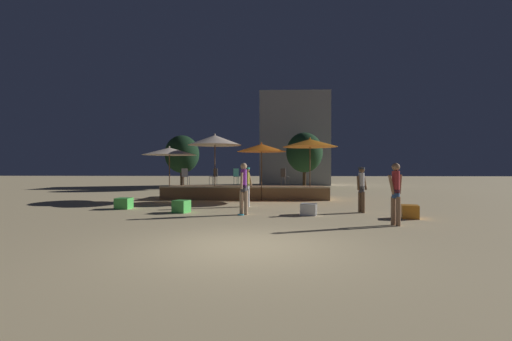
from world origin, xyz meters
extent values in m
plane|color=#D1B784|center=(0.00, 0.00, 0.00)|extent=(120.00, 120.00, 0.00)
cube|color=olive|center=(-0.82, 11.21, 0.31)|extent=(8.58, 2.57, 0.62)
cube|color=#CCB793|center=(-0.82, 9.97, 0.66)|extent=(8.58, 0.12, 0.08)
cylinder|color=brown|center=(0.06, 9.91, 1.22)|extent=(0.05, 0.05, 2.44)
cone|color=orange|center=(0.06, 9.91, 2.63)|extent=(2.47, 2.47, 0.39)
sphere|color=orange|center=(0.06, 9.91, 2.87)|extent=(0.08, 0.08, 0.08)
cylinder|color=brown|center=(2.52, 10.32, 1.35)|extent=(0.05, 0.05, 2.70)
cone|color=orange|center=(2.52, 10.32, 2.90)|extent=(2.78, 2.78, 0.40)
sphere|color=orange|center=(2.52, 10.32, 3.14)|extent=(0.08, 0.08, 0.08)
cylinder|color=brown|center=(-2.29, 9.96, 1.39)|extent=(0.05, 0.05, 2.78)
cone|color=beige|center=(-2.29, 9.96, 3.03)|extent=(2.69, 2.69, 0.51)
sphere|color=beige|center=(-2.29, 9.96, 3.33)|extent=(0.08, 0.08, 0.08)
cylinder|color=brown|center=(-4.64, 10.07, 1.15)|extent=(0.05, 0.05, 2.29)
cone|color=beige|center=(-4.64, 10.07, 2.48)|extent=(2.73, 2.73, 0.37)
sphere|color=beige|center=(-4.64, 10.07, 2.71)|extent=(0.08, 0.08, 0.08)
cube|color=#4CC651|center=(-5.34, 6.26, 0.22)|extent=(0.58, 0.58, 0.43)
cube|color=orange|center=(5.04, 4.15, 0.22)|extent=(0.62, 0.62, 0.43)
cube|color=#4CC651|center=(-2.74, 5.23, 0.23)|extent=(0.64, 0.64, 0.45)
cube|color=white|center=(1.85, 4.82, 0.20)|extent=(0.64, 0.64, 0.39)
cylinder|color=#997051|center=(4.12, 2.65, 0.41)|extent=(0.13, 0.13, 0.82)
cylinder|color=#997051|center=(4.04, 2.80, 0.41)|extent=(0.13, 0.13, 0.82)
cylinder|color=#2D4C7F|center=(4.08, 2.72, 0.90)|extent=(0.21, 0.21, 0.24)
cylinder|color=#B22D33|center=(4.08, 2.72, 1.24)|extent=(0.21, 0.21, 0.63)
cylinder|color=#997051|center=(4.23, 2.81, 1.17)|extent=(0.16, 0.14, 0.57)
cylinder|color=#997051|center=(3.93, 2.64, 1.17)|extent=(0.25, 0.19, 0.56)
sphere|color=#997051|center=(4.08, 2.72, 1.67)|extent=(0.22, 0.22, 0.22)
cylinder|color=brown|center=(3.81, 5.57, 0.38)|extent=(0.13, 0.13, 0.77)
cylinder|color=brown|center=(3.89, 5.43, 0.38)|extent=(0.13, 0.13, 0.77)
cylinder|color=#3F3F47|center=(3.85, 5.50, 0.85)|extent=(0.20, 0.20, 0.24)
cylinder|color=white|center=(3.85, 5.50, 1.16)|extent=(0.20, 0.20, 0.59)
cylinder|color=brown|center=(3.70, 5.42, 1.09)|extent=(0.14, 0.12, 0.53)
cylinder|color=brown|center=(3.99, 5.58, 1.09)|extent=(0.20, 0.16, 0.53)
sphere|color=brown|center=(3.85, 5.50, 1.56)|extent=(0.21, 0.21, 0.21)
cylinder|color=#333842|center=(3.85, 5.50, 1.62)|extent=(0.23, 0.23, 0.07)
cylinder|color=white|center=(-0.51, 7.27, 0.38)|extent=(0.13, 0.13, 0.77)
cylinder|color=white|center=(-0.43, 7.14, 0.38)|extent=(0.13, 0.13, 0.77)
cylinder|color=white|center=(-0.47, 7.21, 0.85)|extent=(0.20, 0.20, 0.24)
cylinder|color=#D8D14C|center=(-0.47, 7.21, 1.16)|extent=(0.20, 0.20, 0.59)
cylinder|color=#997051|center=(-0.60, 7.12, 1.09)|extent=(0.18, 0.15, 0.53)
cylinder|color=#997051|center=(-0.33, 7.30, 1.09)|extent=(0.20, 0.17, 0.53)
sphere|color=#997051|center=(-0.47, 7.21, 1.56)|extent=(0.21, 0.21, 0.21)
cylinder|color=teal|center=(-0.47, 7.21, 1.62)|extent=(0.23, 0.23, 0.07)
cylinder|color=tan|center=(-0.50, 4.81, 0.42)|extent=(0.13, 0.13, 0.84)
cylinder|color=tan|center=(-0.33, 4.75, 0.42)|extent=(0.13, 0.13, 0.84)
cylinder|color=#3F3F47|center=(-0.41, 4.78, 0.92)|extent=(0.22, 0.22, 0.24)
cylinder|color=purple|center=(-0.41, 4.78, 1.26)|extent=(0.22, 0.22, 0.64)
cylinder|color=tan|center=(-0.47, 4.61, 1.19)|extent=(0.12, 0.14, 0.58)
cylinder|color=tan|center=(-0.36, 4.94, 1.19)|extent=(0.11, 0.11, 0.57)
sphere|color=tan|center=(-0.41, 4.78, 1.70)|extent=(0.23, 0.23, 0.23)
cylinder|color=#47474C|center=(-2.90, 11.73, 0.93)|extent=(0.02, 0.02, 0.45)
cylinder|color=#47474C|center=(-2.68, 11.53, 0.93)|extent=(0.02, 0.02, 0.45)
cylinder|color=#47474C|center=(-2.70, 11.95, 0.93)|extent=(0.02, 0.02, 0.45)
cylinder|color=#47474C|center=(-2.48, 11.75, 0.93)|extent=(0.02, 0.02, 0.45)
cylinder|color=#47474C|center=(-2.69, 11.74, 1.15)|extent=(0.40, 0.40, 0.02)
cube|color=#47474C|center=(-2.57, 11.87, 1.38)|extent=(0.29, 0.27, 0.45)
cylinder|color=#47474C|center=(-4.18, 11.20, 0.93)|extent=(0.02, 0.02, 0.45)
cylinder|color=#47474C|center=(-3.93, 11.36, 0.93)|extent=(0.02, 0.02, 0.45)
cylinder|color=#47474C|center=(-4.35, 11.45, 0.93)|extent=(0.02, 0.02, 0.45)
cylinder|color=#47474C|center=(-4.10, 11.61, 0.93)|extent=(0.02, 0.02, 0.45)
cylinder|color=#47474C|center=(-4.14, 11.40, 1.15)|extent=(0.40, 0.40, 0.02)
cube|color=#47474C|center=(-4.23, 11.55, 1.38)|extent=(0.32, 0.22, 0.45)
cylinder|color=#47474C|center=(1.53, 11.70, 0.93)|extent=(0.02, 0.02, 0.45)
cylinder|color=#47474C|center=(1.31, 11.90, 0.93)|extent=(0.02, 0.02, 0.45)
cylinder|color=#47474C|center=(1.32, 11.48, 0.93)|extent=(0.02, 0.02, 0.45)
cylinder|color=#47474C|center=(1.10, 11.69, 0.93)|extent=(0.02, 0.02, 0.45)
cylinder|color=#47474C|center=(1.32, 11.69, 1.15)|extent=(0.40, 0.40, 0.02)
cube|color=#47474C|center=(1.20, 11.57, 1.38)|extent=(0.28, 0.27, 0.45)
cylinder|color=#1E4C47|center=(-1.34, 11.64, 0.93)|extent=(0.02, 0.02, 0.45)
cylinder|color=#1E4C47|center=(-1.11, 11.83, 0.93)|extent=(0.02, 0.02, 0.45)
cylinder|color=#1E4C47|center=(-1.54, 11.86, 0.93)|extent=(0.02, 0.02, 0.45)
cylinder|color=#1E4C47|center=(-1.31, 12.06, 0.93)|extent=(0.02, 0.02, 0.45)
cylinder|color=#1E4C47|center=(-1.32, 11.85, 1.15)|extent=(0.40, 0.40, 0.02)
cube|color=#1E4C47|center=(-1.44, 11.98, 1.38)|extent=(0.29, 0.26, 0.45)
cylinder|color=#33B2D8|center=(-0.50, 4.64, 0.02)|extent=(0.23, 0.23, 0.03)
cylinder|color=#3D2B1C|center=(3.20, 20.35, 0.78)|extent=(0.28, 0.28, 1.56)
ellipsoid|color=#19381E|center=(3.20, 20.35, 2.87)|extent=(2.90, 2.90, 3.19)
cylinder|color=#3D2B1C|center=(-6.26, 18.65, 0.76)|extent=(0.28, 0.28, 1.51)
ellipsoid|color=black|center=(-6.26, 18.65, 2.68)|extent=(2.60, 2.60, 2.86)
cube|color=gray|center=(2.72, 25.94, 4.37)|extent=(6.51, 3.67, 8.73)
camera|label=1|loc=(0.55, -7.13, 1.64)|focal=24.00mm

